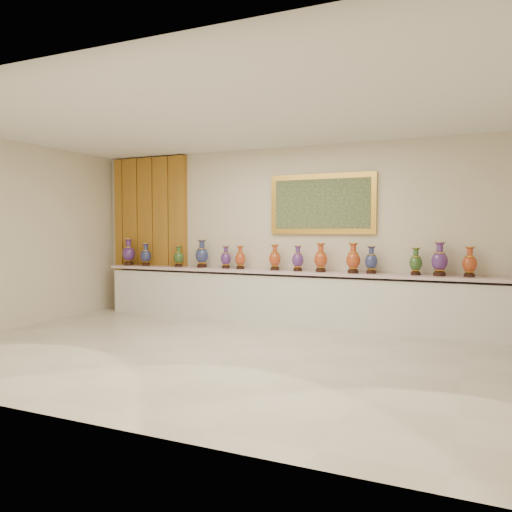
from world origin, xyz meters
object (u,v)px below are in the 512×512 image
Objects in this scene: vase_0 at (129,253)px; vase_1 at (146,256)px; counter at (294,298)px; vase_2 at (179,257)px.

vase_1 is (0.40, 0.00, -0.04)m from vase_0.
counter is 2.36m from vase_2.
vase_0 is at bearing -177.82° from vase_2.
vase_0 is 1.11m from vase_2.
counter is 16.73× the size of vase_1.
vase_1 is at bearing -179.14° from counter.
vase_2 is at bearing 2.18° from vase_0.
counter is at bearing 0.12° from vase_2.
vase_0 is (-3.39, -0.05, 0.70)m from counter.
vase_0 is 1.19× the size of vase_1.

